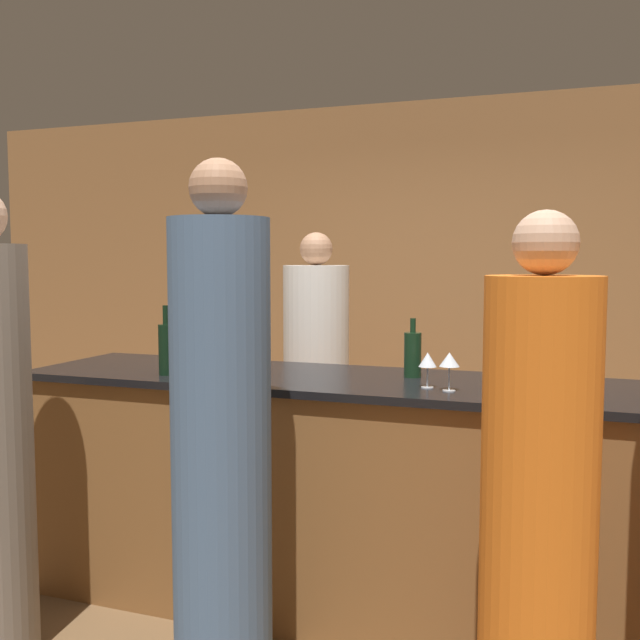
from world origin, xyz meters
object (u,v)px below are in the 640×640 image
object	(u,v)px
ice_bucket	(241,353)
bartender	(316,395)
wine_bottle_1	(413,354)
guest_1	(538,523)
guest_3	(221,453)
wine_bottle_2	(166,348)
wine_bottle_0	(514,361)

from	to	relation	value
ice_bucket	bartender	bearing A→B (deg)	85.29
bartender	wine_bottle_1	distance (m)	1.15
bartender	ice_bucket	size ratio (longest dim) A/B	10.69
guest_1	wine_bottle_1	world-z (taller)	guest_1
guest_3	wine_bottle_2	bearing A→B (deg)	135.44
bartender	guest_3	world-z (taller)	guest_3
bartender	wine_bottle_1	size ratio (longest dim) A/B	6.65
guest_3	ice_bucket	bearing A→B (deg)	110.96
guest_1	wine_bottle_0	distance (m)	0.85
wine_bottle_1	ice_bucket	bearing A→B (deg)	-173.94
guest_3	wine_bottle_2	size ratio (longest dim) A/B	6.14
guest_1	wine_bottle_1	bearing A→B (deg)	122.44
ice_bucket	guest_1	bearing A→B (deg)	-31.03
guest_3	wine_bottle_1	xyz separation A→B (m)	(0.51, 0.89, 0.28)
bartender	wine_bottle_2	distance (m)	1.22
wine_bottle_1	ice_bucket	world-z (taller)	wine_bottle_1
guest_1	wine_bottle_0	size ratio (longest dim) A/B	5.67
guest_1	wine_bottle_2	world-z (taller)	guest_1
bartender	wine_bottle_0	size ratio (longest dim) A/B	5.71
guest_1	wine_bottle_0	world-z (taller)	guest_1
guest_1	wine_bottle_0	bearing A→B (deg)	100.31
bartender	guest_3	xyz separation A→B (m)	(0.24, -1.67, 0.10)
wine_bottle_0	ice_bucket	size ratio (longest dim) A/B	1.87
guest_1	wine_bottle_2	size ratio (longest dim) A/B	5.49
ice_bucket	wine_bottle_0	bearing A→B (deg)	-5.05
wine_bottle_2	guest_3	bearing A→B (deg)	-44.56
wine_bottle_0	wine_bottle_2	bearing A→B (deg)	-175.57
bartender	ice_bucket	world-z (taller)	bartender
wine_bottle_0	wine_bottle_1	world-z (taller)	wine_bottle_0
bartender	guest_1	world-z (taller)	bartender
wine_bottle_1	guest_1	bearing A→B (deg)	-57.56
wine_bottle_0	guest_1	bearing A→B (deg)	-79.69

